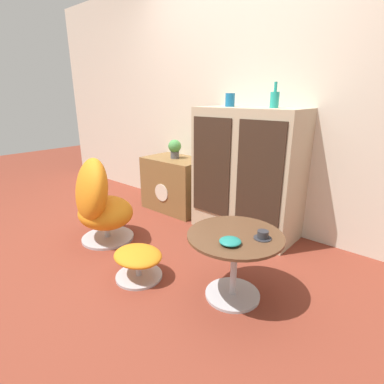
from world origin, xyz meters
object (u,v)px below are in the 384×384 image
Objects in this scene: coffee_table at (234,254)px; teacup at (263,235)px; ottoman at (138,259)px; potted_plant at (175,148)px; tv_console at (176,184)px; bowl at (230,241)px; sideboard at (247,173)px; vase_inner_left at (275,99)px; egg_chair at (99,203)px; vase_leftmost at (230,100)px.

coffee_table is 5.62× the size of teacup.
ottoman is 0.96m from teacup.
tv_console is at bearing -3.71° from potted_plant.
bowl reaches higher than ottoman.
vase_inner_left reaches higher than sideboard.
potted_plant is 1.61× the size of bowl.
coffee_table is at bearing 110.06° from bowl.
vase_leftmost is (0.69, 1.07, 0.90)m from egg_chair.
coffee_table is (0.50, -0.96, -0.29)m from sideboard.
tv_console reaches higher than bowl.
tv_console is 1.18× the size of coffee_table.
ottoman is 1.73m from vase_inner_left.
vase_leftmost reaches higher than sideboard.
egg_chair is at bearing -130.66° from sideboard.
bowl is (1.46, -0.02, 0.11)m from egg_chair.
egg_chair is 2.10× the size of ottoman.
sideboard reaches higher than bowl.
bowl reaches higher than coffee_table.
bowl is at bearing -63.42° from sideboard.
potted_plant reaches higher than bowl.
bowl is (0.05, -0.13, 0.16)m from coffee_table.
vase_leftmost is (-0.23, 0.00, 0.67)m from sideboard.
tv_console is at bearing 179.76° from sideboard.
teacup is (0.83, 0.34, 0.34)m from ottoman.
teacup is (0.89, -0.90, -0.79)m from vase_leftmost.
bowl is (0.32, -1.09, -0.81)m from vase_inner_left.
potted_plant reaches higher than tv_console.
vase_leftmost is 0.45m from vase_inner_left.
egg_chair is at bearing -87.16° from potted_plant.
egg_chair reaches higher than ottoman.
coffee_table is at bearing -33.20° from potted_plant.
tv_console reaches higher than coffee_table.
bowl is at bearing -35.80° from potted_plant.
potted_plant is (-0.80, 1.24, 0.59)m from ottoman.
potted_plant is at bearing 146.80° from coffee_table.
vase_leftmost is 0.57× the size of potted_plant.
ottoman is (0.80, -1.24, -0.16)m from tv_console.
egg_chair is at bearing 167.32° from ottoman.
coffee_table is 1.39m from vase_inner_left.
egg_chair is 3.87× the size of vase_inner_left.
coffee_table is 4.67× the size of bowl.
potted_plant is (-0.74, 0.00, -0.54)m from vase_leftmost.
bowl is at bearing -69.94° from coffee_table.
sideboard is at bearing 126.34° from teacup.
ottoman is at bearing -157.02° from coffee_table.
bowl is (0.54, -1.09, -0.13)m from sideboard.
teacup is at bearing -64.18° from vase_inner_left.
tv_console is (-0.96, 0.00, -0.30)m from sideboard.
teacup is at bearing 21.03° from coffee_table.
sideboard is 0.72m from vase_inner_left.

